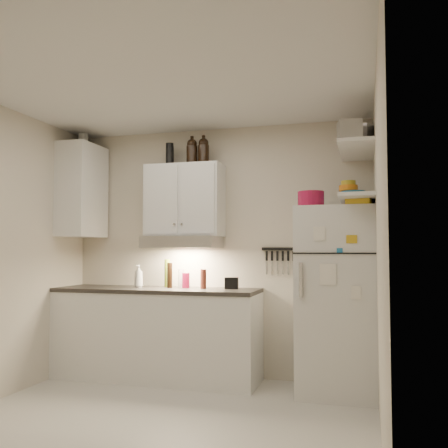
# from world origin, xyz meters

# --- Properties ---
(floor) EXTENTS (3.20, 3.00, 0.02)m
(floor) POSITION_xyz_m (0.00, 0.00, -0.01)
(floor) COLOR beige
(floor) RESTS_ON ground
(ceiling) EXTENTS (3.20, 3.00, 0.02)m
(ceiling) POSITION_xyz_m (0.00, 0.00, 2.61)
(ceiling) COLOR silver
(ceiling) RESTS_ON ground
(back_wall) EXTENTS (3.20, 0.02, 2.60)m
(back_wall) POSITION_xyz_m (0.00, 1.51, 1.30)
(back_wall) COLOR beige
(back_wall) RESTS_ON ground
(right_wall) EXTENTS (0.02, 3.00, 2.60)m
(right_wall) POSITION_xyz_m (1.61, 0.00, 1.30)
(right_wall) COLOR beige
(right_wall) RESTS_ON ground
(base_cabinet) EXTENTS (2.10, 0.60, 0.88)m
(base_cabinet) POSITION_xyz_m (-0.55, 1.20, 0.44)
(base_cabinet) COLOR white
(base_cabinet) RESTS_ON floor
(countertop) EXTENTS (2.10, 0.62, 0.04)m
(countertop) POSITION_xyz_m (-0.55, 1.20, 0.90)
(countertop) COLOR #2D2926
(countertop) RESTS_ON base_cabinet
(upper_cabinet) EXTENTS (0.80, 0.33, 0.75)m
(upper_cabinet) POSITION_xyz_m (-0.30, 1.33, 1.83)
(upper_cabinet) COLOR white
(upper_cabinet) RESTS_ON back_wall
(side_cabinet) EXTENTS (0.33, 0.55, 1.00)m
(side_cabinet) POSITION_xyz_m (-1.44, 1.20, 1.95)
(side_cabinet) COLOR white
(side_cabinet) RESTS_ON left_wall
(range_hood) EXTENTS (0.76, 0.46, 0.12)m
(range_hood) POSITION_xyz_m (-0.30, 1.27, 1.39)
(range_hood) COLOR silver
(range_hood) RESTS_ON back_wall
(fridge) EXTENTS (0.70, 0.68, 1.70)m
(fridge) POSITION_xyz_m (1.25, 1.16, 0.85)
(fridge) COLOR silver
(fridge) RESTS_ON floor
(shelf_hi) EXTENTS (0.30, 0.95, 0.03)m
(shelf_hi) POSITION_xyz_m (1.45, 1.02, 2.20)
(shelf_hi) COLOR white
(shelf_hi) RESTS_ON right_wall
(shelf_lo) EXTENTS (0.30, 0.95, 0.03)m
(shelf_lo) POSITION_xyz_m (1.45, 1.02, 1.76)
(shelf_lo) COLOR white
(shelf_lo) RESTS_ON right_wall
(knife_strip) EXTENTS (0.42, 0.02, 0.03)m
(knife_strip) POSITION_xyz_m (0.70, 1.49, 1.32)
(knife_strip) COLOR black
(knife_strip) RESTS_ON back_wall
(dutch_oven) EXTENTS (0.30, 0.30, 0.14)m
(dutch_oven) POSITION_xyz_m (1.04, 0.99, 1.77)
(dutch_oven) COLOR #9E123A
(dutch_oven) RESTS_ON fridge
(book_stack) EXTENTS (0.25, 0.29, 0.09)m
(book_stack) POSITION_xyz_m (1.47, 0.93, 1.74)
(book_stack) COLOR gold
(book_stack) RESTS_ON fridge
(spice_jar) EXTENTS (0.06, 0.06, 0.09)m
(spice_jar) POSITION_xyz_m (1.38, 1.16, 1.74)
(spice_jar) COLOR silver
(spice_jar) RESTS_ON fridge
(stock_pot) EXTENTS (0.39, 0.39, 0.22)m
(stock_pot) POSITION_xyz_m (1.50, 1.34, 2.33)
(stock_pot) COLOR silver
(stock_pot) RESTS_ON shelf_hi
(tin_a) EXTENTS (0.25, 0.24, 0.20)m
(tin_a) POSITION_xyz_m (1.49, 1.02, 2.31)
(tin_a) COLOR #AAAAAD
(tin_a) RESTS_ON shelf_hi
(tin_b) EXTENTS (0.22, 0.22, 0.19)m
(tin_b) POSITION_xyz_m (1.39, 0.77, 2.31)
(tin_b) COLOR #AAAAAD
(tin_b) RESTS_ON shelf_hi
(bowl_teal) EXTENTS (0.22, 0.22, 0.09)m
(bowl_teal) POSITION_xyz_m (1.41, 1.27, 1.82)
(bowl_teal) COLOR #1C679B
(bowl_teal) RESTS_ON shelf_lo
(bowl_orange) EXTENTS (0.17, 0.17, 0.05)m
(bowl_orange) POSITION_xyz_m (1.37, 1.25, 1.89)
(bowl_orange) COLOR orange
(bowl_orange) RESTS_ON bowl_teal
(bowl_yellow) EXTENTS (0.13, 0.13, 0.04)m
(bowl_yellow) POSITION_xyz_m (1.37, 1.25, 1.94)
(bowl_yellow) COLOR gold
(bowl_yellow) RESTS_ON bowl_orange
(plates) EXTENTS (0.22, 0.22, 0.05)m
(plates) POSITION_xyz_m (1.42, 1.03, 1.80)
(plates) COLOR #1C679B
(plates) RESTS_ON shelf_lo
(growler_a) EXTENTS (0.13, 0.13, 0.27)m
(growler_a) POSITION_xyz_m (-0.22, 1.32, 2.34)
(growler_a) COLOR black
(growler_a) RESTS_ON upper_cabinet
(growler_b) EXTENTS (0.15, 0.15, 0.27)m
(growler_b) POSITION_xyz_m (-0.09, 1.31, 2.34)
(growler_b) COLOR black
(growler_b) RESTS_ON upper_cabinet
(thermos_a) EXTENTS (0.09, 0.09, 0.23)m
(thermos_a) POSITION_xyz_m (-0.46, 1.30, 2.32)
(thermos_a) COLOR black
(thermos_a) RESTS_ON upper_cabinet
(thermos_b) EXTENTS (0.10, 0.10, 0.22)m
(thermos_b) POSITION_xyz_m (-0.50, 1.41, 2.31)
(thermos_b) COLOR black
(thermos_b) RESTS_ON upper_cabinet
(side_jar) EXTENTS (0.11, 0.11, 0.14)m
(side_jar) POSITION_xyz_m (-1.48, 1.27, 2.52)
(side_jar) COLOR silver
(side_jar) RESTS_ON side_cabinet
(soap_bottle) EXTENTS (0.12, 0.12, 0.26)m
(soap_bottle) POSITION_xyz_m (-0.77, 1.24, 1.05)
(soap_bottle) COLOR white
(soap_bottle) RESTS_ON countertop
(pepper_mill) EXTENTS (0.07, 0.07, 0.20)m
(pepper_mill) POSITION_xyz_m (-0.06, 1.24, 1.02)
(pepper_mill) COLOR maroon
(pepper_mill) RESTS_ON countertop
(oil_bottle) EXTENTS (0.06, 0.06, 0.29)m
(oil_bottle) POSITION_xyz_m (-0.50, 1.35, 1.07)
(oil_bottle) COLOR #576B1A
(oil_bottle) RESTS_ON countertop
(vinegar_bottle) EXTENTS (0.06, 0.06, 0.26)m
(vinegar_bottle) POSITION_xyz_m (-0.43, 1.24, 1.05)
(vinegar_bottle) COLOR black
(vinegar_bottle) RESTS_ON countertop
(clear_bottle) EXTENTS (0.07, 0.07, 0.19)m
(clear_bottle) POSITION_xyz_m (-0.34, 1.34, 1.02)
(clear_bottle) COLOR silver
(clear_bottle) RESTS_ON countertop
(red_jar) EXTENTS (0.10, 0.10, 0.15)m
(red_jar) POSITION_xyz_m (-0.26, 1.27, 1.00)
(red_jar) COLOR #9E123A
(red_jar) RESTS_ON countertop
(caddy) EXTENTS (0.15, 0.12, 0.11)m
(caddy) POSITION_xyz_m (0.21, 1.30, 0.98)
(caddy) COLOR black
(caddy) RESTS_ON countertop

